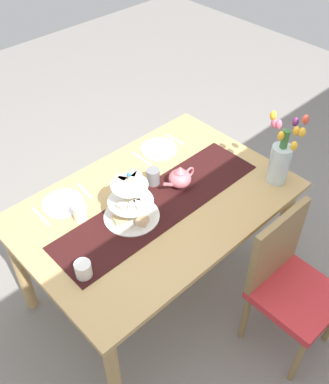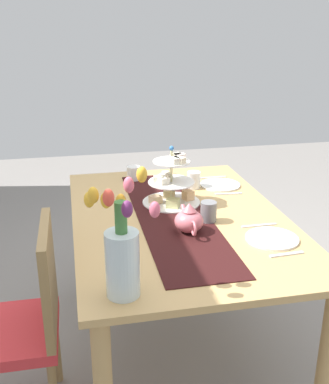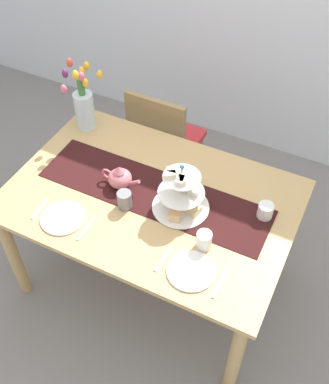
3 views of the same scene
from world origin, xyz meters
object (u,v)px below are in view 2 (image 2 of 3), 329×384
at_px(fork_left, 287,254).
at_px(mug_grey, 208,211).
at_px(tulip_vase, 122,252).
at_px(fork_right, 228,194).
at_px(mug_white_text, 194,180).
at_px(teapot, 189,220).
at_px(dinner_plate_left, 272,238).
at_px(dining_table, 179,236).
at_px(dinner_plate_right, 220,185).
at_px(knife_right, 213,177).
at_px(chair_left, 24,318).
at_px(knife_left, 259,225).
at_px(tiered_cake_stand, 171,185).
at_px(cream_jug, 134,173).

distance_m(fork_left, mug_grey, 0.45).
xyz_separation_m(tulip_vase, fork_right, (0.87, -0.69, -0.16)).
bearing_deg(fork_left, mug_white_text, 10.56).
xyz_separation_m(teapot, dinner_plate_left, (-0.15, -0.34, -0.05)).
distance_m(teapot, fork_right, 0.55).
relative_size(dining_table, dinner_plate_right, 6.63).
bearing_deg(mug_grey, knife_right, -19.15).
relative_size(dining_table, chair_left, 1.67).
xyz_separation_m(fork_left, knife_left, (0.29, 0.00, 0.00)).
relative_size(dinner_plate_right, mug_white_text, 2.42).
height_order(chair_left, dinner_plate_left, chair_left).
height_order(dinner_plate_left, fork_right, dinner_plate_left).
bearing_deg(fork_right, tiered_cake_stand, 100.99).
bearing_deg(dinner_plate_left, dining_table, 45.10).
bearing_deg(dinner_plate_right, mug_white_text, 92.04).
bearing_deg(fork_right, chair_left, 116.48).
xyz_separation_m(fork_right, mug_grey, (-0.33, 0.22, 0.05)).
xyz_separation_m(fork_left, knife_right, (1.01, 0.00, 0.00)).
distance_m(cream_jug, dinner_plate_right, 0.52).
bearing_deg(knife_right, knife_left, 180.00).
height_order(tiered_cake_stand, knife_left, tiered_cake_stand).
relative_size(tiered_cake_stand, knife_right, 1.79).
bearing_deg(mug_white_text, dinner_plate_left, -167.36).
distance_m(fork_left, knife_left, 0.29).
bearing_deg(knife_right, tulip_vase, 149.43).
bearing_deg(tulip_vase, knife_left, -57.12).
bearing_deg(chair_left, teapot, -81.78).
bearing_deg(knife_left, fork_left, 180.00).
relative_size(tiered_cake_stand, dinner_plate_left, 1.32).
height_order(dining_table, mug_grey, mug_grey).
xyz_separation_m(mug_grey, mug_white_text, (0.47, -0.06, -0.00)).
distance_m(mug_grey, mug_white_text, 0.47).
relative_size(teapot, mug_white_text, 2.51).
xyz_separation_m(chair_left, mug_white_text, (0.67, -0.91, 0.32)).
xyz_separation_m(fork_left, dinner_plate_right, (0.86, 0.00, 0.00)).
height_order(chair_left, knife_left, chair_left).
height_order(tiered_cake_stand, knife_right, tiered_cake_stand).
distance_m(dining_table, teapot, 0.25).
bearing_deg(knife_right, dinner_plate_left, 180.00).
bearing_deg(mug_white_text, cream_jug, 56.84).
height_order(fork_right, mug_grey, mug_grey).
bearing_deg(knife_left, mug_white_text, 15.73).
xyz_separation_m(tulip_vase, cream_jug, (1.22, -0.21, -0.12)).
relative_size(chair_left, tiered_cake_stand, 2.99).
bearing_deg(fork_left, fork_right, 0.00).
bearing_deg(tulip_vase, dinner_plate_right, -34.01).
relative_size(dining_table, tulip_vase, 3.38).
bearing_deg(dinner_plate_left, knife_left, 0.00).
height_order(dinner_plate_right, mug_grey, mug_grey).
bearing_deg(teapot, tiered_cake_stand, 0.11).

